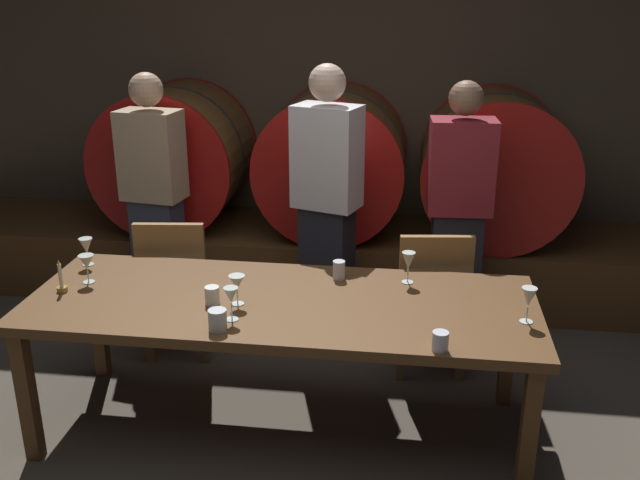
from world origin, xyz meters
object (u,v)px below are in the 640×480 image
object	(u,v)px
wine_glass_right	(408,262)
cup_center_left	(218,320)
wine_glass_left	(87,263)
wine_glass_center_left	(237,283)
wine_glass_far_right	(529,298)
wine_glass_center_right	(231,296)
cup_far_right	(440,341)
guest_left	(155,198)
cup_far_left	(212,295)
guest_right	(458,215)
wine_barrel_left	(176,157)
chair_left	(176,280)
wine_barrel_center	(333,162)
wine_glass_far_left	(86,246)
wine_barrel_right	(495,167)
candle_center	(61,283)
chair_right	(431,295)
dining_table	(281,312)
guest_center	(327,205)
cup_center_right	(339,270)

from	to	relation	value
wine_glass_right	cup_center_left	size ratio (longest dim) A/B	1.71
wine_glass_left	wine_glass_center_left	size ratio (longest dim) A/B	1.01
wine_glass_far_right	wine_glass_center_right	bearing A→B (deg)	-173.34
wine_glass_center_left	cup_far_right	bearing A→B (deg)	-19.08
guest_left	cup_center_left	size ratio (longest dim) A/B	17.15
cup_far_left	cup_far_right	distance (m)	1.10
guest_right	cup_center_left	bearing A→B (deg)	49.52
wine_glass_left	cup_center_left	distance (m)	0.89
wine_barrel_left	chair_left	bearing A→B (deg)	-73.02
wine_glass_left	cup_far_right	world-z (taller)	wine_glass_left
wine_barrel_center	cup_far_right	bearing A→B (deg)	-72.18
wine_glass_far_left	wine_glass_center_right	world-z (taller)	wine_glass_center_right
wine_barrel_right	guest_right	bearing A→B (deg)	-111.82
candle_center	chair_left	bearing A→B (deg)	66.57
wine_barrel_center	chair_right	distance (m)	1.38
cup_far_left	cup_far_right	bearing A→B (deg)	-16.37
wine_glass_left	wine_glass_center_right	size ratio (longest dim) A/B	0.93
cup_far_left	cup_far_right	size ratio (longest dim) A/B	1.04
cup_far_right	wine_glass_center_left	bearing A→B (deg)	160.92
wine_barrel_left	wine_glass_center_right	size ratio (longest dim) A/B	6.40
wine_barrel_center	cup_center_left	world-z (taller)	wine_barrel_center
dining_table	chair_left	distance (m)	1.04
wine_barrel_right	cup_center_left	bearing A→B (deg)	-122.79
dining_table	wine_glass_far_left	world-z (taller)	wine_glass_far_left
guest_center	wine_glass_left	distance (m)	1.45
wine_glass_far_left	guest_right	bearing A→B (deg)	22.08
wine_barrel_left	guest_right	distance (m)	2.09
chair_left	guest_right	bearing A→B (deg)	-172.52
cup_far_left	guest_right	bearing A→B (deg)	45.01
wine_barrel_right	wine_glass_right	world-z (taller)	wine_barrel_right
guest_left	guest_right	xyz separation A→B (m)	(1.93, -0.08, -0.01)
guest_center	wine_glass_right	world-z (taller)	guest_center
guest_center	wine_glass_far_right	size ratio (longest dim) A/B	10.32
wine_glass_right	wine_barrel_left	bearing A→B (deg)	138.68
wine_barrel_center	guest_right	xyz separation A→B (m)	(0.84, -0.68, -0.13)
guest_center	wine_glass_right	size ratio (longest dim) A/B	10.54
wine_glass_center_left	wine_barrel_center	bearing A→B (deg)	82.73
wine_barrel_left	candle_center	world-z (taller)	wine_barrel_left
wine_glass_far_left	wine_glass_left	size ratio (longest dim) A/B	1.03
guest_left	wine_glass_center_right	size ratio (longest dim) A/B	10.38
dining_table	cup_center_right	xyz separation A→B (m)	(0.25, 0.29, 0.11)
guest_left	wine_barrel_left	bearing A→B (deg)	-76.39
chair_left	guest_right	distance (m)	1.73
candle_center	cup_center_right	size ratio (longest dim) A/B	1.77
wine_glass_center_right	wine_glass_far_right	world-z (taller)	wine_glass_far_right
wine_barrel_right	chair_right	size ratio (longest dim) A/B	1.15
wine_barrel_right	chair_right	world-z (taller)	wine_barrel_right
cup_far_right	cup_center_left	bearing A→B (deg)	176.59
chair_left	cup_far_right	bearing A→B (deg)	137.50
wine_barrel_center	wine_glass_center_right	size ratio (longest dim) A/B	6.40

